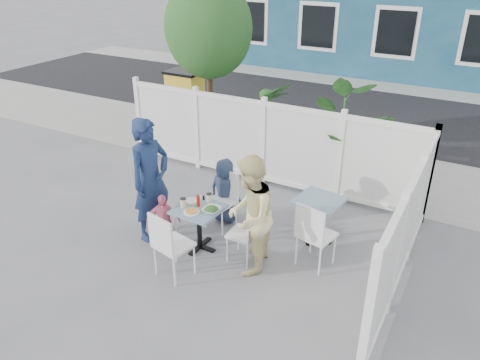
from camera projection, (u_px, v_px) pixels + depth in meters
The scene contains 29 objects.
ground at pixel (186, 244), 7.10m from camera, with size 80.00×80.00×0.00m, color slate.
near_sidewalk at pixel (287, 156), 10.07m from camera, with size 24.00×2.60×0.01m, color gray.
street at pixel (341, 109), 12.97m from camera, with size 24.00×5.00×0.01m, color black.
far_sidewalk at pixel (370, 83), 15.40m from camera, with size 24.00×1.60×0.01m, color gray.
fence_back at pixel (263, 145), 8.59m from camera, with size 5.86×0.08×1.60m.
fence_right at pixel (405, 234), 5.93m from camera, with size 0.08×3.66×1.60m.
tree at pixel (208, 29), 9.22m from camera, with size 1.80×1.62×3.59m.
utility_cabinet at pixel (186, 103), 11.10m from camera, with size 0.77×0.55×1.42m, color gold.
potted_shrub_a at pixel (270, 127), 9.18m from camera, with size 0.98×0.98×1.75m, color #1D491E.
potted_shrub_b at pixel (340, 139), 8.45m from camera, with size 1.65×1.43×1.84m, color #1D491E.
main_table at pixel (199, 217), 6.78m from camera, with size 0.66×0.66×0.68m.
spare_table at pixel (318, 208), 6.99m from camera, with size 0.73×0.73×0.69m.
chair_left at pixel (156, 205), 7.14m from camera, with size 0.44×0.45×0.86m.
chair_right at pixel (248, 230), 6.51m from camera, with size 0.39×0.40×0.87m.
chair_back at pixel (224, 195), 7.36m from camera, with size 0.48×0.47×0.92m.
chair_near at pixel (168, 242), 6.14m from camera, with size 0.53×0.52×0.99m.
chair_spare at pixel (314, 231), 6.34m from camera, with size 0.54×0.53×1.00m.
man at pixel (151, 180), 6.90m from camera, with size 0.70×0.46×1.91m, color navy.
woman at pixel (250, 216), 6.21m from camera, with size 0.82×0.64×1.68m, color #DCC248.
boy at pixel (225, 191), 7.48m from camera, with size 0.53×0.35×1.09m, color #212D49.
toddler at pixel (163, 221), 6.86m from camera, with size 0.51×0.21×0.87m, color #DB6A8C.
plate_main at pixel (192, 212), 6.60m from camera, with size 0.23×0.23×0.01m, color white.
plate_side at pixel (192, 201), 6.90m from camera, with size 0.21×0.21×0.01m, color white.
salad_bowl at pixel (212, 210), 6.60m from camera, with size 0.25×0.25×0.06m, color white.
coffee_cup_a at pixel (183, 203), 6.72m from camera, with size 0.09×0.09×0.13m, color beige.
coffee_cup_b at pixel (209, 198), 6.87m from camera, with size 0.08×0.08×0.12m, color beige.
ketchup_bottle at pixel (198, 201), 6.73m from camera, with size 0.05×0.05×0.16m, color #B71507.
salt_shaker at pixel (201, 198), 6.92m from camera, with size 0.03×0.03×0.07m, color white.
pepper_shaker at pixel (204, 198), 6.92m from camera, with size 0.03×0.03×0.07m, color black.
Camera 1 is at (3.57, -4.79, 4.04)m, focal length 35.00 mm.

